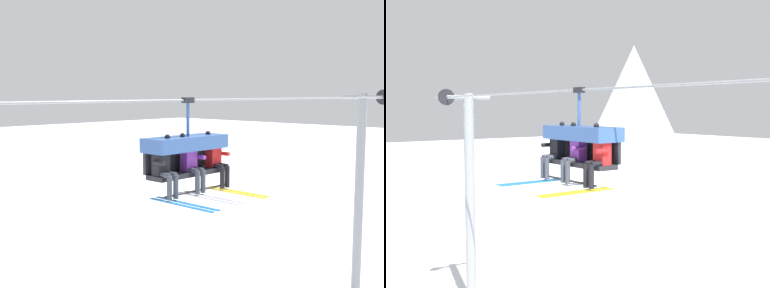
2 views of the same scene
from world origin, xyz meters
The scene contains 6 objects.
lift_tower_far centered at (10.03, -0.02, 4.16)m, with size 0.36×1.88×8.00m.
lift_cable centered at (0.98, -0.80, 7.72)m, with size 20.09×0.05×0.05m.
chairlift_chair centered at (-0.34, -0.73, 6.65)m, with size 2.04×0.74×1.98m.
skier_black centered at (-1.15, -0.94, 6.38)m, with size 0.48×1.70×1.34m.
skier_purple centered at (-0.34, -0.94, 6.38)m, with size 0.48×1.70×1.34m.
skier_red centered at (0.47, -0.94, 6.38)m, with size 0.48×1.70×1.34m.
Camera 1 is at (-7.71, -7.93, 7.88)m, focal length 45.00 mm.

